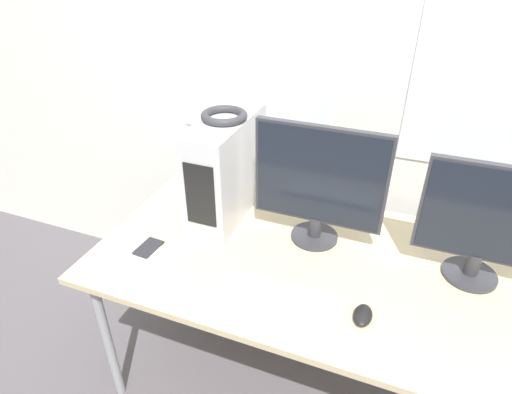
{
  "coord_description": "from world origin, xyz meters",
  "views": [
    {
      "loc": [
        0.21,
        -0.86,
        1.88
      ],
      "look_at": [
        -0.31,
        0.47,
        1.0
      ],
      "focal_mm": 30.0,
      "sensor_mm": 36.0,
      "label": 1
    }
  ],
  "objects_px": {
    "monitor_main": "(319,183)",
    "cell_phone": "(148,248)",
    "mouse": "(363,315)",
    "pc_tower": "(226,168)",
    "headphones": "(224,116)",
    "keyboard": "(282,298)",
    "monitor_right_near": "(487,223)"
  },
  "relations": [
    {
      "from": "cell_phone",
      "to": "pc_tower",
      "type": "bearing_deg",
      "value": 66.81
    },
    {
      "from": "monitor_main",
      "to": "mouse",
      "type": "height_order",
      "value": "monitor_main"
    },
    {
      "from": "headphones",
      "to": "keyboard",
      "type": "distance_m",
      "value": 0.77
    },
    {
      "from": "pc_tower",
      "to": "mouse",
      "type": "xyz_separation_m",
      "value": [
        0.7,
        -0.43,
        -0.21
      ]
    },
    {
      "from": "mouse",
      "to": "headphones",
      "type": "bearing_deg",
      "value": 148.24
    },
    {
      "from": "headphones",
      "to": "cell_phone",
      "type": "distance_m",
      "value": 0.63
    },
    {
      "from": "mouse",
      "to": "cell_phone",
      "type": "height_order",
      "value": "mouse"
    },
    {
      "from": "mouse",
      "to": "pc_tower",
      "type": "bearing_deg",
      "value": 148.29
    },
    {
      "from": "headphones",
      "to": "keyboard",
      "type": "bearing_deg",
      "value": -47.4
    },
    {
      "from": "pc_tower",
      "to": "monitor_main",
      "type": "height_order",
      "value": "monitor_main"
    },
    {
      "from": "pc_tower",
      "to": "keyboard",
      "type": "relative_size",
      "value": 1.12
    },
    {
      "from": "keyboard",
      "to": "cell_phone",
      "type": "relative_size",
      "value": 3.57
    },
    {
      "from": "pc_tower",
      "to": "cell_phone",
      "type": "distance_m",
      "value": 0.48
    },
    {
      "from": "pc_tower",
      "to": "mouse",
      "type": "height_order",
      "value": "pc_tower"
    },
    {
      "from": "headphones",
      "to": "monitor_main",
      "type": "distance_m",
      "value": 0.48
    },
    {
      "from": "pc_tower",
      "to": "monitor_right_near",
      "type": "xyz_separation_m",
      "value": [
        1.04,
        -0.07,
        0.02
      ]
    },
    {
      "from": "monitor_main",
      "to": "pc_tower",
      "type": "bearing_deg",
      "value": 173.0
    },
    {
      "from": "monitor_right_near",
      "to": "keyboard",
      "type": "bearing_deg",
      "value": -148.72
    },
    {
      "from": "monitor_main",
      "to": "mouse",
      "type": "relative_size",
      "value": 5.13
    },
    {
      "from": "headphones",
      "to": "pc_tower",
      "type": "bearing_deg",
      "value": -90.0
    },
    {
      "from": "cell_phone",
      "to": "monitor_main",
      "type": "bearing_deg",
      "value": 31.24
    },
    {
      "from": "mouse",
      "to": "monitor_main",
      "type": "bearing_deg",
      "value": 125.37
    },
    {
      "from": "keyboard",
      "to": "cell_phone",
      "type": "distance_m",
      "value": 0.61
    },
    {
      "from": "monitor_right_near",
      "to": "mouse",
      "type": "height_order",
      "value": "monitor_right_near"
    },
    {
      "from": "pc_tower",
      "to": "cell_phone",
      "type": "relative_size",
      "value": 3.98
    },
    {
      "from": "monitor_right_near",
      "to": "headphones",
      "type": "bearing_deg",
      "value": 175.99
    },
    {
      "from": "headphones",
      "to": "monitor_right_near",
      "type": "bearing_deg",
      "value": -4.01
    },
    {
      "from": "monitor_main",
      "to": "cell_phone",
      "type": "bearing_deg",
      "value": -152.52
    },
    {
      "from": "pc_tower",
      "to": "headphones",
      "type": "height_order",
      "value": "headphones"
    },
    {
      "from": "mouse",
      "to": "cell_phone",
      "type": "distance_m",
      "value": 0.89
    },
    {
      "from": "mouse",
      "to": "cell_phone",
      "type": "bearing_deg",
      "value": 176.39
    },
    {
      "from": "headphones",
      "to": "cell_phone",
      "type": "height_order",
      "value": "headphones"
    }
  ]
}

